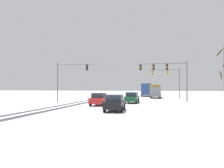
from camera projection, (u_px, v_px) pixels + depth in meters
wheel_track_left_lane at (41, 109)px, 23.55m from camera, size 0.73×34.31×0.01m
wheel_track_right_lane at (54, 109)px, 23.23m from camera, size 0.92×34.31×0.01m
traffic_signal_far_right at (169, 77)px, 45.59m from camera, size 5.89×0.46×6.50m
traffic_signal_near_left at (70, 74)px, 35.38m from camera, size 7.20×0.53×6.50m
traffic_signal_near_right at (167, 72)px, 34.03m from camera, size 7.53×0.49×6.50m
car_dark_green_lead at (132, 98)px, 32.75m from camera, size 1.96×4.17×1.62m
car_red_second at (99, 99)px, 28.57m from camera, size 1.84×4.10×1.62m
car_black_third at (115, 103)px, 21.69m from camera, size 2.01×4.19×1.62m
bus_oncoming at (147, 89)px, 60.20m from camera, size 2.80×11.04×3.38m
box_truck_delivery at (155, 91)px, 49.17m from camera, size 2.54×7.49×3.02m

